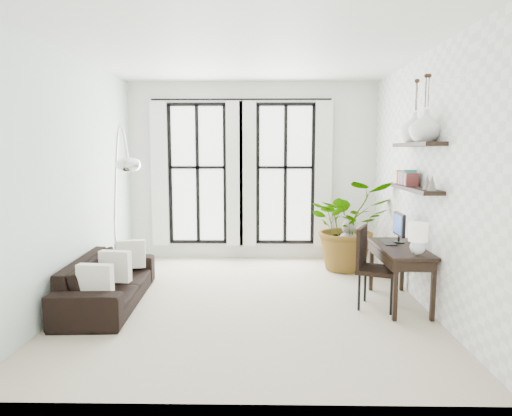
{
  "coord_description": "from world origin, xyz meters",
  "views": [
    {
      "loc": [
        0.21,
        -5.84,
        1.97
      ],
      "look_at": [
        0.1,
        0.3,
        1.2
      ],
      "focal_mm": 32.0,
      "sensor_mm": 36.0,
      "label": 1
    }
  ],
  "objects_px": {
    "desk": "(401,251)",
    "desk_chair": "(371,262)",
    "arc_lamp": "(120,166)",
    "sofa": "(108,281)",
    "plant": "(349,225)",
    "buddha": "(348,249)"
  },
  "relations": [
    {
      "from": "sofa",
      "to": "desk",
      "type": "xyz_separation_m",
      "value": [
        3.75,
        -0.01,
        0.41
      ]
    },
    {
      "from": "arc_lamp",
      "to": "desk_chair",
      "type": "bearing_deg",
      "value": -6.89
    },
    {
      "from": "buddha",
      "to": "sofa",
      "type": "bearing_deg",
      "value": -152.79
    },
    {
      "from": "desk",
      "to": "desk_chair",
      "type": "xyz_separation_m",
      "value": [
        -0.38,
        -0.04,
        -0.13
      ]
    },
    {
      "from": "sofa",
      "to": "desk_chair",
      "type": "height_order",
      "value": "desk_chair"
    },
    {
      "from": "plant",
      "to": "desk_chair",
      "type": "bearing_deg",
      "value": -91.84
    },
    {
      "from": "desk_chair",
      "to": "buddha",
      "type": "xyz_separation_m",
      "value": [
        0.05,
        1.81,
        -0.23
      ]
    },
    {
      "from": "desk_chair",
      "to": "plant",
      "type": "bearing_deg",
      "value": 111.45
    },
    {
      "from": "plant",
      "to": "buddha",
      "type": "distance_m",
      "value": 0.41
    },
    {
      "from": "sofa",
      "to": "desk",
      "type": "distance_m",
      "value": 3.77
    },
    {
      "from": "sofa",
      "to": "arc_lamp",
      "type": "distance_m",
      "value": 1.51
    },
    {
      "from": "desk",
      "to": "buddha",
      "type": "relative_size",
      "value": 1.54
    },
    {
      "from": "desk",
      "to": "arc_lamp",
      "type": "height_order",
      "value": "arc_lamp"
    },
    {
      "from": "desk",
      "to": "sofa",
      "type": "bearing_deg",
      "value": 179.78
    },
    {
      "from": "desk_chair",
      "to": "buddha",
      "type": "height_order",
      "value": "desk_chair"
    },
    {
      "from": "sofa",
      "to": "plant",
      "type": "xyz_separation_m",
      "value": [
        3.42,
        1.8,
        0.45
      ]
    },
    {
      "from": "desk",
      "to": "desk_chair",
      "type": "relative_size",
      "value": 1.26
    },
    {
      "from": "plant",
      "to": "desk_chair",
      "type": "relative_size",
      "value": 1.48
    },
    {
      "from": "plant",
      "to": "buddha",
      "type": "xyz_separation_m",
      "value": [
        -0.01,
        -0.04,
        -0.4
      ]
    },
    {
      "from": "desk",
      "to": "arc_lamp",
      "type": "xyz_separation_m",
      "value": [
        -3.64,
        0.35,
        1.06
      ]
    },
    {
      "from": "desk",
      "to": "plant",
      "type": "bearing_deg",
      "value": 100.16
    },
    {
      "from": "desk_chair",
      "to": "arc_lamp",
      "type": "xyz_separation_m",
      "value": [
        -3.26,
        0.39,
        1.19
      ]
    }
  ]
}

